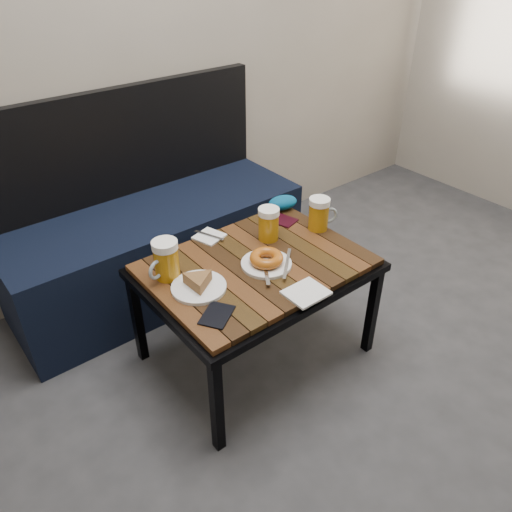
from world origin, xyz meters
TOP-DOWN VIEW (x-y plane):
  - bench at (-0.18, 1.76)m, footprint 1.40×0.50m
  - cafe_table at (-0.10, 1.09)m, footprint 0.84×0.62m
  - beer_mug_left at (-0.41, 1.21)m, footprint 0.14×0.11m
  - beer_mug_centre at (0.05, 1.19)m, footprint 0.13×0.11m
  - beer_mug_right at (0.27, 1.12)m, footprint 0.13×0.11m
  - plate_pie at (-0.36, 1.08)m, footprint 0.19×0.19m
  - plate_bagel at (-0.08, 1.05)m, footprint 0.23×0.22m
  - napkin_left at (-0.13, 1.35)m, footprint 0.13×0.14m
  - napkin_right at (-0.08, 0.83)m, footprint 0.14×0.12m
  - passport_navy at (-0.39, 0.93)m, footprint 0.15×0.14m
  - passport_burgundy at (0.19, 1.27)m, footprint 0.12×0.14m
  - knit_pouch at (0.26, 1.35)m, footprint 0.15×0.12m

SIDE VIEW (x-z plane):
  - bench at x=-0.18m, z-range -0.20..0.75m
  - cafe_table at x=-0.10m, z-range 0.19..0.66m
  - passport_burgundy at x=0.19m, z-range 0.47..0.48m
  - passport_navy at x=-0.39m, z-range 0.47..0.48m
  - napkin_left at x=-0.13m, z-range 0.47..0.48m
  - napkin_right at x=-0.08m, z-range 0.47..0.48m
  - plate_pie at x=-0.36m, z-range 0.47..0.52m
  - plate_bagel at x=-0.08m, z-range 0.47..0.52m
  - knit_pouch at x=0.26m, z-range 0.47..0.53m
  - beer_mug_centre at x=0.05m, z-range 0.47..0.61m
  - beer_mug_right at x=0.27m, z-range 0.47..0.61m
  - beer_mug_left at x=-0.41m, z-range 0.47..0.62m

